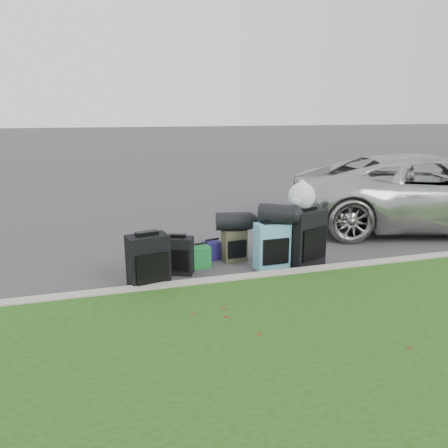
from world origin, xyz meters
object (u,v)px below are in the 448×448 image
object	(u,v)px
suv	(430,192)
tote_navy	(212,250)
suitcase_olive	(234,245)
suitcase_large_black_left	(148,263)
tote_green	(200,257)
suitcase_small_black	(178,256)
suitcase_teal	(272,246)
suitcase_large_black_right	(305,238)

from	to	relation	value
suv	tote_navy	distance (m)	4.67
tote_navy	suv	bearing A→B (deg)	-3.75
suv	suitcase_olive	xyz separation A→B (m)	(-4.28, -0.82, -0.47)
suitcase_large_black_left	tote_green	distance (m)	1.07
suitcase_small_black	suitcase_teal	size ratio (longest dim) A/B	0.78
suitcase_small_black	tote_navy	size ratio (longest dim) A/B	1.92
tote_navy	suitcase_teal	bearing A→B (deg)	-53.87
suv	suitcase_olive	distance (m)	4.38
suv	tote_navy	size ratio (longest dim) A/B	18.60
suitcase_small_black	suitcase_large_black_left	size ratio (longest dim) A/B	0.73
suitcase_teal	suv	bearing A→B (deg)	17.68
suitcase_small_black	tote_green	world-z (taller)	suitcase_small_black
suv	suitcase_teal	world-z (taller)	suv
suv	suitcase_olive	size ratio (longest dim) A/B	10.56
suitcase_large_black_left	suitcase_teal	world-z (taller)	suitcase_large_black_left
suitcase_small_black	suitcase_olive	xyz separation A→B (m)	(0.94, 0.30, -0.02)
suitcase_small_black	suitcase_olive	distance (m)	0.98
suitcase_large_black_left	suitcase_olive	distance (m)	1.61
suv	suitcase_teal	xyz separation A→B (m)	(-3.86, -1.31, -0.38)
suitcase_teal	tote_green	xyz separation A→B (m)	(-1.00, 0.36, -0.18)
suitcase_large_black_right	tote_navy	distance (m)	1.45
suitcase_large_black_left	tote_green	world-z (taller)	suitcase_large_black_left
suitcase_olive	tote_navy	distance (m)	0.37
suitcase_olive	suv	bearing A→B (deg)	6.19
suitcase_small_black	suitcase_large_black_left	bearing A→B (deg)	-112.07
suitcase_olive	suitcase_large_black_right	bearing A→B (deg)	-32.87
suitcase_large_black_left	suitcase_small_black	bearing A→B (deg)	33.24
suv	suitcase_large_black_left	bearing A→B (deg)	122.63
suitcase_olive	suitcase_teal	size ratio (longest dim) A/B	0.72
suv	suitcase_teal	bearing A→B (deg)	125.69
suitcase_large_black_left	suitcase_teal	xyz separation A→B (m)	(1.83, 0.29, -0.02)
suitcase_olive	suitcase_small_black	bearing A→B (deg)	-166.75
suitcase_large_black_left	suitcase_olive	world-z (taller)	suitcase_large_black_left
suitcase_olive	suitcase_large_black_right	xyz separation A→B (m)	(0.94, -0.51, 0.18)
suitcase_olive	tote_green	distance (m)	0.60
suitcase_small_black	suitcase_teal	xyz separation A→B (m)	(1.36, -0.19, 0.08)
suitcase_large_black_right	tote_navy	size ratio (longest dim) A/B	3.06
suitcase_large_black_right	suitcase_teal	bearing A→B (deg)	157.73
tote_green	suitcase_small_black	bearing A→B (deg)	-163.29
suitcase_teal	tote_navy	distance (m)	1.00
suitcase_small_black	suitcase_teal	bearing A→B (deg)	14.93
suitcase_olive	tote_green	bearing A→B (deg)	-171.79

